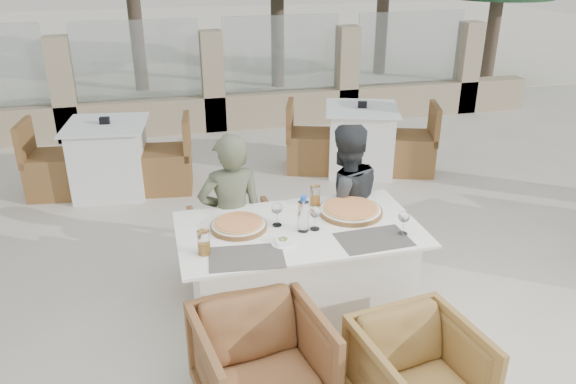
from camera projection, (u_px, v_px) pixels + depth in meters
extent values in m
plane|color=beige|center=(303.00, 329.00, 3.96)|extent=(80.00, 80.00, 0.00)
cube|color=#F7ECCA|center=(175.00, 36.00, 16.36)|extent=(30.00, 16.00, 0.01)
cube|color=#5A554D|center=(246.00, 257.00, 3.36)|extent=(0.48, 0.35, 0.00)
cube|color=#534D47|center=(374.00, 239.00, 3.56)|extent=(0.46, 0.32, 0.00)
cylinder|color=#CA431B|center=(239.00, 225.00, 3.69)|extent=(0.47, 0.47, 0.05)
cylinder|color=#CC471B|center=(350.00, 209.00, 3.90)|extent=(0.59, 0.59, 0.06)
cylinder|color=#BEDFF9|center=(303.00, 214.00, 3.62)|extent=(0.08, 0.08, 0.25)
cylinder|color=orange|center=(204.00, 243.00, 3.37)|extent=(0.09, 0.09, 0.15)
cylinder|color=orange|center=(315.00, 196.00, 4.00)|extent=(0.08, 0.08, 0.14)
imported|color=#946136|center=(237.00, 249.00, 4.38)|extent=(0.69, 0.71, 0.61)
imported|color=#975D37|center=(337.00, 244.00, 4.46)|extent=(0.83, 0.84, 0.60)
imported|color=brown|center=(262.00, 365.00, 3.15)|extent=(0.79, 0.81, 0.64)
imported|color=olive|center=(418.00, 375.00, 3.12)|extent=(0.72, 0.74, 0.59)
imported|color=#585D43|center=(232.00, 220.00, 4.07)|extent=(0.50, 0.34, 1.31)
imported|color=#333537|center=(343.00, 206.00, 4.29)|extent=(0.69, 0.57, 1.31)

